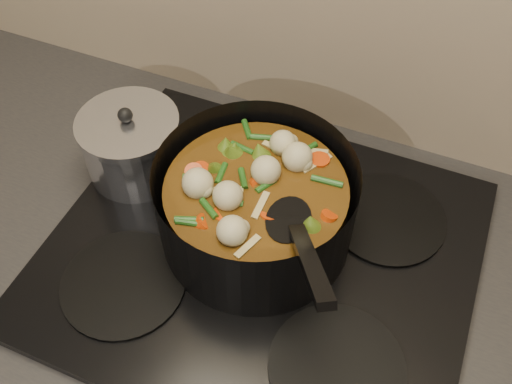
% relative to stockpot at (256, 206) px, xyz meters
% --- Properties ---
extents(counter, '(2.64, 0.64, 0.91)m').
position_rel_stockpot_xyz_m(counter, '(0.02, -0.03, -0.54)').
color(counter, brown).
rests_on(counter, ground).
extents(stovetop, '(0.62, 0.54, 0.03)m').
position_rel_stockpot_xyz_m(stovetop, '(0.02, -0.03, -0.08)').
color(stovetop, black).
rests_on(stovetop, counter).
extents(stockpot, '(0.36, 0.38, 0.21)m').
position_rel_stockpot_xyz_m(stockpot, '(0.00, 0.00, 0.00)').
color(stockpot, black).
rests_on(stockpot, stovetop).
extents(saucepan, '(0.16, 0.16, 0.13)m').
position_rel_stockpot_xyz_m(saucepan, '(-0.24, 0.05, -0.01)').
color(saucepan, silver).
rests_on(saucepan, stovetop).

